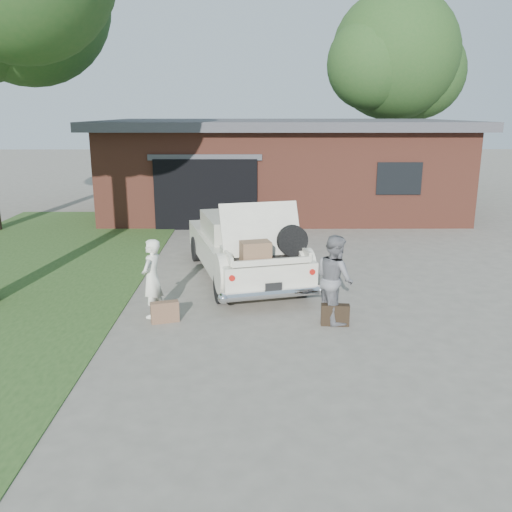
{
  "coord_description": "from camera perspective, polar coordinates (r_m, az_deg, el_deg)",
  "views": [
    {
      "loc": [
        -0.08,
        -8.79,
        3.62
      ],
      "look_at": [
        0.0,
        0.6,
        1.1
      ],
      "focal_mm": 38.0,
      "sensor_mm": 36.0,
      "label": 1
    }
  ],
  "objects": [
    {
      "name": "sedan",
      "position": [
        12.03,
        -1.29,
        0.99
      ],
      "size": [
        2.95,
        5.1,
        1.9
      ],
      "rotation": [
        0.0,
        0.0,
        0.25
      ],
      "color": "beige",
      "rests_on": "ground"
    },
    {
      "name": "grass_strip",
      "position": [
        13.47,
        -24.2,
        -1.88
      ],
      "size": [
        6.0,
        16.0,
        0.02
      ],
      "primitive_type": "cube",
      "color": "#2D4C1E",
      "rests_on": "ground"
    },
    {
      "name": "ground",
      "position": [
        9.51,
        0.03,
        -7.36
      ],
      "size": [
        90.0,
        90.0,
        0.0
      ],
      "primitive_type": "plane",
      "color": "gray",
      "rests_on": "ground"
    },
    {
      "name": "suitcase_left",
      "position": [
        9.74,
        -9.58,
        -5.84
      ],
      "size": [
        0.51,
        0.29,
        0.38
      ],
      "primitive_type": "cube",
      "rotation": [
        0.0,
        0.0,
        0.3
      ],
      "color": "brown",
      "rests_on": "ground"
    },
    {
      "name": "house",
      "position": [
        20.39,
        2.53,
        9.52
      ],
      "size": [
        12.8,
        7.8,
        3.3
      ],
      "color": "brown",
      "rests_on": "ground"
    },
    {
      "name": "tree_right",
      "position": [
        27.19,
        14.57,
        19.25
      ],
      "size": [
        6.72,
        5.84,
        9.02
      ],
      "color": "#38281E",
      "rests_on": "ground"
    },
    {
      "name": "suitcase_right",
      "position": [
        9.57,
        8.33,
        -6.15
      ],
      "size": [
        0.5,
        0.2,
        0.38
      ],
      "primitive_type": "cube",
      "rotation": [
        0.0,
        0.0,
        -0.09
      ],
      "color": "black",
      "rests_on": "ground"
    },
    {
      "name": "woman_right",
      "position": [
        9.58,
        8.29,
        -2.37
      ],
      "size": [
        0.82,
        0.92,
        1.57
      ],
      "primitive_type": "imported",
      "rotation": [
        0.0,
        0.0,
        1.93
      ],
      "color": "slate",
      "rests_on": "ground"
    },
    {
      "name": "woman_left",
      "position": [
        9.89,
        -10.91,
        -2.33
      ],
      "size": [
        0.47,
        0.6,
        1.44
      ],
      "primitive_type": "imported",
      "rotation": [
        0.0,
        0.0,
        -1.85
      ],
      "color": "silver",
      "rests_on": "ground"
    }
  ]
}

